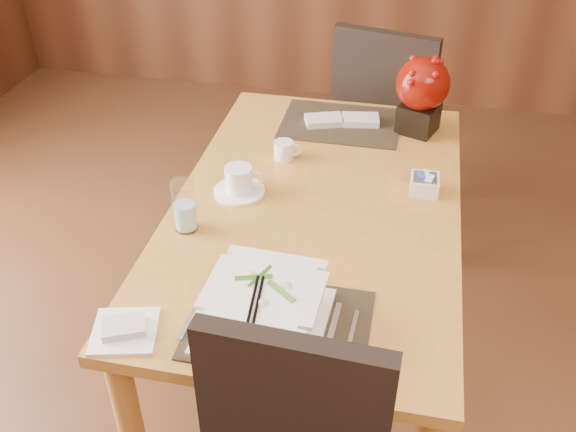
% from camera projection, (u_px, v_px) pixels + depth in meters
% --- Properties ---
extents(dining_table, '(0.90, 1.50, 0.75)m').
position_uv_depth(dining_table, '(316.00, 227.00, 2.10)').
color(dining_table, gold).
rests_on(dining_table, ground).
extents(placemat_near, '(0.45, 0.33, 0.01)m').
position_uv_depth(placemat_near, '(280.00, 324.00, 1.61)').
color(placemat_near, black).
rests_on(placemat_near, dining_table).
extents(placemat_far, '(0.45, 0.33, 0.01)m').
position_uv_depth(placemat_far, '(340.00, 123.00, 2.48)').
color(placemat_far, black).
rests_on(placemat_far, dining_table).
extents(soup_setting, '(0.32, 0.32, 0.12)m').
position_uv_depth(soup_setting, '(264.00, 307.00, 1.57)').
color(soup_setting, white).
rests_on(soup_setting, dining_table).
extents(coffee_cup, '(0.17, 0.17, 0.10)m').
position_uv_depth(coffee_cup, '(239.00, 182.00, 2.07)').
color(coffee_cup, white).
rests_on(coffee_cup, dining_table).
extents(water_glass, '(0.09, 0.09, 0.16)m').
position_uv_depth(water_glass, '(184.00, 206.00, 1.89)').
color(water_glass, silver).
rests_on(water_glass, dining_table).
extents(creamer_jug, '(0.10, 0.10, 0.06)m').
position_uv_depth(creamer_jug, '(284.00, 150.00, 2.26)').
color(creamer_jug, white).
rests_on(creamer_jug, dining_table).
extents(sugar_caddy, '(0.09, 0.09, 0.05)m').
position_uv_depth(sugar_caddy, '(424.00, 184.00, 2.08)').
color(sugar_caddy, white).
rests_on(sugar_caddy, dining_table).
extents(berry_decor, '(0.20, 0.20, 0.29)m').
position_uv_depth(berry_decor, '(422.00, 91.00, 2.34)').
color(berry_decor, black).
rests_on(berry_decor, dining_table).
extents(napkins_far, '(0.30, 0.16, 0.03)m').
position_uv_depth(napkins_far, '(345.00, 120.00, 2.47)').
color(napkins_far, silver).
rests_on(napkins_far, dining_table).
extents(bread_plate, '(0.19, 0.19, 0.01)m').
position_uv_depth(bread_plate, '(125.00, 331.00, 1.58)').
color(bread_plate, white).
rests_on(bread_plate, dining_table).
extents(far_chair, '(0.56, 0.56, 1.00)m').
position_uv_depth(far_chair, '(387.00, 117.00, 2.93)').
color(far_chair, black).
rests_on(far_chair, ground).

